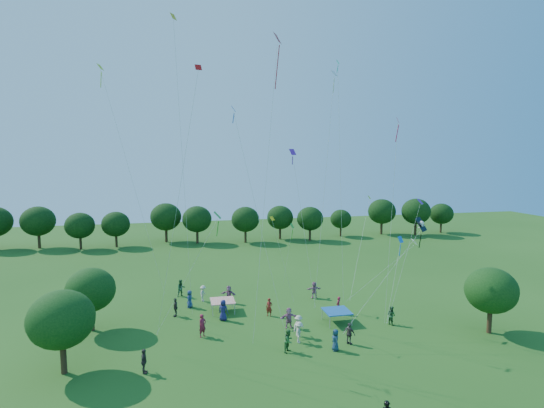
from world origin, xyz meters
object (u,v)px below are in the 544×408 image
at_px(near_tree_north, 91,290).
at_px(tent_red_stripe, 223,301).
at_px(near_tree_west, 61,319).
at_px(red_high_kite, 274,89).
at_px(near_tree_east, 491,290).
at_px(tent_blue, 337,311).
at_px(pirate_kite, 420,226).

distance_m(near_tree_north, tent_red_stripe, 11.51).
xyz_separation_m(near_tree_west, near_tree_north, (0.46, 7.11, -0.25)).
height_order(near_tree_north, red_high_kite, red_high_kite).
height_order(near_tree_east, red_high_kite, red_high_kite).
distance_m(tent_blue, red_high_kite, 19.61).
distance_m(near_tree_east, pirate_kite, 8.00).
bearing_deg(near_tree_east, tent_red_stripe, 155.48).
bearing_deg(tent_blue, near_tree_west, -168.47).
bearing_deg(near_tree_east, near_tree_west, 179.21).
relative_size(near_tree_west, tent_red_stripe, 2.58).
height_order(near_tree_east, tent_blue, near_tree_east).
height_order(tent_blue, pirate_kite, pirate_kite).
distance_m(pirate_kite, red_high_kite, 15.89).
distance_m(near_tree_north, red_high_kite, 22.03).
distance_m(near_tree_north, tent_blue, 20.86).
bearing_deg(pirate_kite, near_tree_west, -178.04).
height_order(near_tree_north, pirate_kite, pirate_kite).
bearing_deg(near_tree_west, near_tree_east, -0.79).
relative_size(tent_red_stripe, red_high_kite, 0.10).
relative_size(near_tree_west, red_high_kite, 0.26).
height_order(near_tree_west, pirate_kite, pirate_kite).
bearing_deg(pirate_kite, red_high_kite, -177.99).
distance_m(tent_red_stripe, pirate_kite, 18.90).
xyz_separation_m(near_tree_north, red_high_kite, (14.01, -6.62, 15.65)).
bearing_deg(tent_red_stripe, near_tree_west, -141.75).
relative_size(near_tree_north, pirate_kite, 0.64).
bearing_deg(red_high_kite, near_tree_north, 154.70).
height_order(tent_red_stripe, pirate_kite, pirate_kite).
height_order(near_tree_east, tent_red_stripe, near_tree_east).
bearing_deg(red_high_kite, near_tree_east, -2.97).
relative_size(pirate_kite, red_high_kite, 0.38).
bearing_deg(red_high_kite, tent_red_stripe, 108.89).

